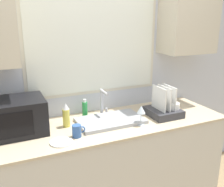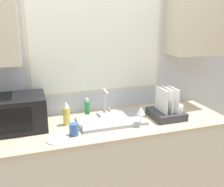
{
  "view_description": "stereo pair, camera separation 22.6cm",
  "coord_description": "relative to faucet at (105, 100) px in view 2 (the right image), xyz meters",
  "views": [
    {
      "loc": [
        -0.88,
        -1.67,
        1.84
      ],
      "look_at": [
        0.02,
        0.3,
        1.19
      ],
      "focal_mm": 42.0,
      "sensor_mm": 36.0,
      "label": 1
    },
    {
      "loc": [
        -0.67,
        -1.75,
        1.84
      ],
      "look_at": [
        0.02,
        0.3,
        1.19
      ],
      "focal_mm": 42.0,
      "sensor_mm": 36.0,
      "label": 2
    }
  ],
  "objects": [
    {
      "name": "countertop",
      "position": [
        -0.02,
        -0.19,
        -0.6
      ],
      "size": [
        2.19,
        0.71,
        0.91
      ],
      "color": "beige",
      "rests_on": "ground_plane"
    },
    {
      "name": "wall_back",
      "position": [
        -0.02,
        0.14,
        0.37
      ],
      "size": [
        6.0,
        0.38,
        2.6
      ],
      "color": "silver",
      "rests_on": "ground_plane"
    },
    {
      "name": "sink_basin",
      "position": [
        -0.0,
        -0.19,
        -0.13
      ],
      "size": [
        0.59,
        0.35,
        0.03
      ],
      "color": "#9EA0A5",
      "rests_on": "countertop"
    },
    {
      "name": "faucet",
      "position": [
        0.0,
        0.0,
        0.0
      ],
      "size": [
        0.08,
        0.16,
        0.26
      ],
      "color": "#B7B7BC",
      "rests_on": "countertop"
    },
    {
      "name": "microwave",
      "position": [
        -0.8,
        -0.07,
        -0.01
      ],
      "size": [
        0.48,
        0.37,
        0.29
      ],
      "color": "black",
      "rests_on": "countertop"
    },
    {
      "name": "dish_rack",
      "position": [
        0.53,
        -0.25,
        -0.08
      ],
      "size": [
        0.29,
        0.3,
        0.29
      ],
      "color": "#333338",
      "rests_on": "countertop"
    },
    {
      "name": "spray_bottle",
      "position": [
        -0.39,
        -0.12,
        -0.05
      ],
      "size": [
        0.06,
        0.06,
        0.21
      ],
      "color": "#D8CC4C",
      "rests_on": "countertop"
    },
    {
      "name": "soap_bottle",
      "position": [
        -0.17,
        0.05,
        -0.07
      ],
      "size": [
        0.05,
        0.05,
        0.17
      ],
      "color": "#268C3F",
      "rests_on": "countertop"
    },
    {
      "name": "mug_near_sink",
      "position": [
        -0.37,
        -0.35,
        -0.1
      ],
      "size": [
        0.11,
        0.07,
        0.1
      ],
      "color": "#335999",
      "rests_on": "countertop"
    },
    {
      "name": "wine_glass",
      "position": [
        0.21,
        -0.36,
        -0.01
      ],
      "size": [
        0.08,
        0.08,
        0.18
      ],
      "color": "silver",
      "rests_on": "countertop"
    },
    {
      "name": "small_plate",
      "position": [
        -0.51,
        -0.4,
        -0.14
      ],
      "size": [
        0.18,
        0.18,
        0.01
      ],
      "color": "white",
      "rests_on": "countertop"
    }
  ]
}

